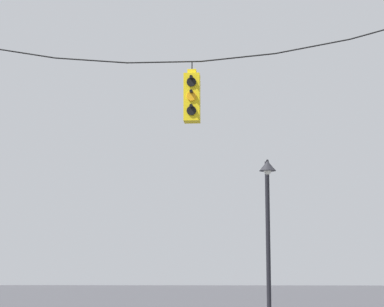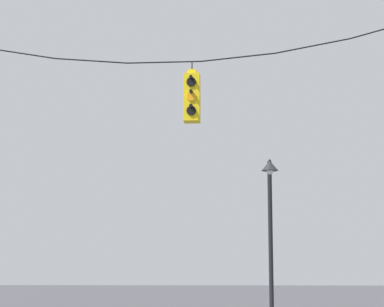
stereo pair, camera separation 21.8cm
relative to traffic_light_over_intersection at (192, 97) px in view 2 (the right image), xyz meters
The scene contains 3 objects.
span_wire 1.23m from the traffic_light_over_intersection, behind, with size 11.14×0.03×0.88m.
traffic_light_over_intersection is the anchor object (origin of this frame).
street_lamp 5.26m from the traffic_light_over_intersection, 69.34° to the left, with size 0.45×0.78×4.78m.
Camera 2 is at (1.90, -15.88, 1.76)m, focal length 70.00 mm.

